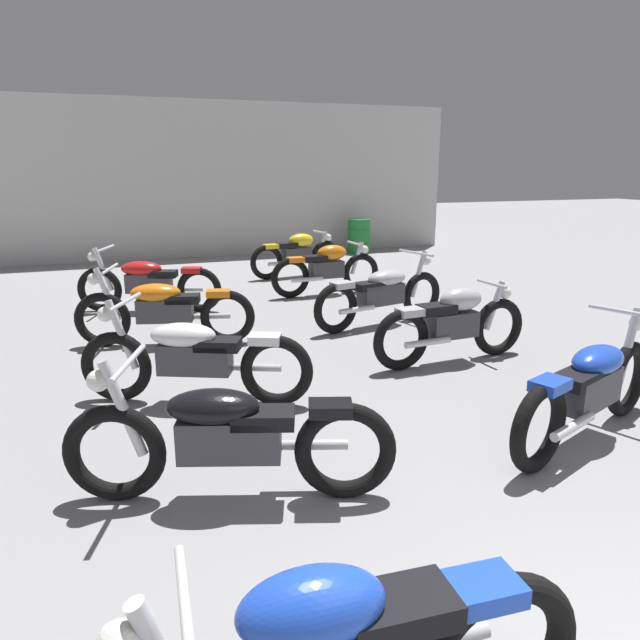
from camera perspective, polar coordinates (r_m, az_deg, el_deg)
back_wall at (r=14.46m, az=-12.07°, el=13.08°), size 12.92×0.24×3.60m
motorcycle_left_row_1 at (r=3.92m, az=-8.92°, el=-10.97°), size 2.09×0.93×0.97m
motorcycle_left_row_2 at (r=5.51m, az=-12.14°, el=-3.47°), size 2.02×1.07×0.97m
motorcycle_left_row_3 at (r=7.40m, az=-14.87°, el=1.05°), size 2.12×0.83×0.97m
motorcycle_left_row_4 at (r=9.18m, az=-16.30°, el=3.55°), size 2.07×0.97×0.97m
motorcycle_right_row_1 at (r=5.14m, az=24.67°, el=-5.88°), size 2.06×0.99×0.97m
motorcycle_right_row_2 at (r=6.67m, az=12.75°, el=-0.24°), size 1.97×0.48×0.88m
motorcycle_right_row_3 at (r=8.10m, az=6.00°, el=2.62°), size 2.14×0.81×0.97m
motorcycle_right_row_4 at (r=9.99m, az=0.69°, el=5.05°), size 1.97×0.48×0.88m
motorcycle_right_row_5 at (r=11.67m, az=-2.22°, el=6.45°), size 1.96×0.59×0.88m
oil_drum at (r=14.88m, az=3.79°, el=8.09°), size 0.59×0.59×0.85m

